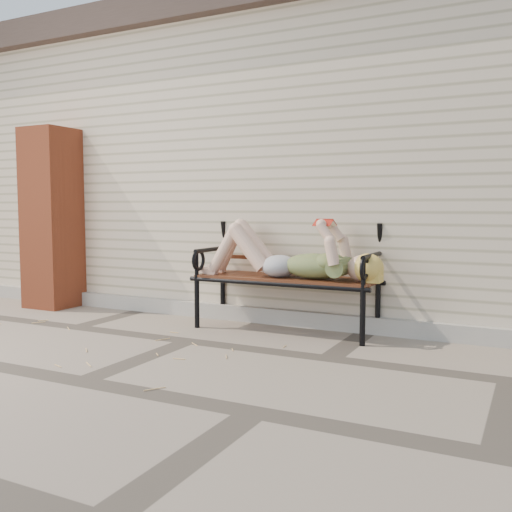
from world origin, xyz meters
The scene contains 8 objects.
ground centered at (0.00, 0.00, 0.00)m, with size 80.00×80.00×0.00m, color #7A6D5E.
house_wall centered at (0.00, 3.00, 1.50)m, with size 8.00×4.00×3.00m, color beige.
house_roof centered at (0.00, 3.00, 3.15)m, with size 8.30×4.30×0.30m, color #433630.
foundation_strip centered at (0.00, 0.97, 0.07)m, with size 8.00×0.10×0.15m, color #A8A498.
brick_pillar centered at (-2.30, 0.75, 1.00)m, with size 0.50×0.50×2.00m, color #AB4726.
garden_bench centered at (0.57, 0.85, 0.65)m, with size 1.80×0.72×1.16m.
reading_woman centered at (0.58, 0.71, 0.69)m, with size 1.70×0.39×0.53m.
straw_scatter centered at (-0.72, -0.36, 0.01)m, with size 2.82×1.57×0.01m.
Camera 1 is at (2.62, -3.97, 1.12)m, focal length 40.00 mm.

